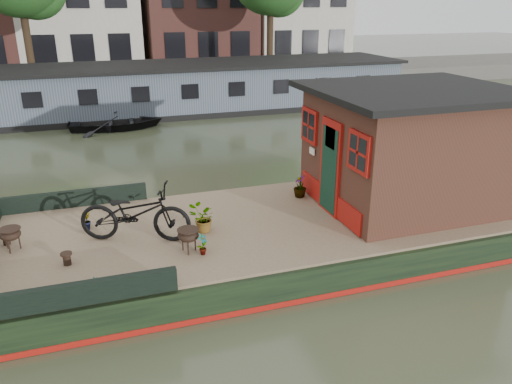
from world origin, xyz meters
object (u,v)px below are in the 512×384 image
object	(u,v)px
brazier_front	(188,240)
dinghy	(116,119)
bicycle	(135,213)
cabin	(409,146)
brazier_rear	(11,239)
potted_plant_a	(203,244)

from	to	relation	value
brazier_front	dinghy	bearing A→B (deg)	92.13
dinghy	bicycle	bearing A→B (deg)	-179.04
cabin	brazier_rear	world-z (taller)	cabin
cabin	bicycle	world-z (taller)	cabin
bicycle	potted_plant_a	world-z (taller)	bicycle
bicycle	brazier_rear	distance (m)	2.11
potted_plant_a	bicycle	bearing A→B (deg)	137.09
cabin	brazier_front	size ratio (longest dim) A/B	9.45
bicycle	cabin	bearing A→B (deg)	-68.33
brazier_rear	dinghy	size ratio (longest dim) A/B	0.12
brazier_rear	potted_plant_a	bearing A→B (deg)	-21.10
bicycle	brazier_front	size ratio (longest dim) A/B	4.66
brazier_front	dinghy	distance (m)	12.34
bicycle	dinghy	bearing A→B (deg)	19.19
bicycle	potted_plant_a	distance (m)	1.40
bicycle	brazier_rear	size ratio (longest dim) A/B	4.77
brazier_rear	cabin	bearing A→B (deg)	-1.33
potted_plant_a	dinghy	world-z (taller)	potted_plant_a
potted_plant_a	brazier_rear	xyz separation A→B (m)	(-3.07, 1.18, 0.01)
bicycle	brazier_front	distance (m)	1.13
cabin	potted_plant_a	size ratio (longest dim) A/B	10.36
potted_plant_a	brazier_rear	world-z (taller)	brazier_rear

